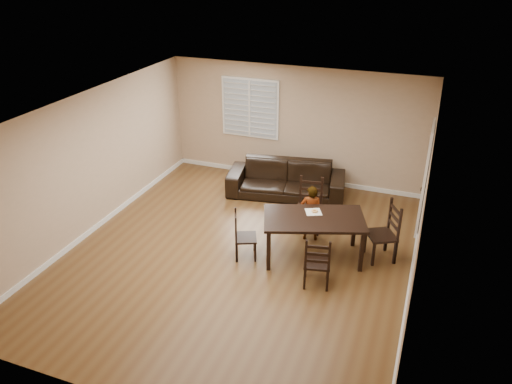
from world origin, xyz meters
TOP-DOWN VIEW (x-y plane):
  - ground at (0.00, 0.00)m, footprint 7.00×7.00m
  - room at (0.04, 0.18)m, footprint 6.04×7.04m
  - dining_table at (1.27, 0.39)m, footprint 1.96×1.49m
  - chair_near at (0.93, 1.44)m, footprint 0.53×0.51m
  - chair_far at (1.55, -0.47)m, footprint 0.50×0.47m
  - chair_left at (0.04, -0.04)m, footprint 0.51×0.52m
  - chair_right at (2.51, 0.85)m, footprint 0.64×0.65m
  - child at (1.06, 0.99)m, footprint 0.46×0.37m
  - napkin at (1.20, 0.58)m, footprint 0.36×0.36m
  - donut at (1.22, 0.58)m, footprint 0.11×0.11m
  - sofa at (0.07, 2.63)m, footprint 2.70×1.43m

SIDE VIEW (x-z plane):
  - ground at x=0.00m, z-range 0.00..0.00m
  - sofa at x=0.07m, z-range 0.00..0.75m
  - chair_left at x=0.04m, z-range -0.04..0.86m
  - chair_far at x=1.55m, z-range -0.04..0.89m
  - chair_near at x=0.93m, z-range -0.05..1.01m
  - chair_right at x=2.51m, z-range -0.05..1.04m
  - child at x=1.06m, z-range 0.00..1.11m
  - dining_table at x=1.27m, z-range 0.32..1.13m
  - napkin at x=1.20m, z-range 0.81..0.82m
  - donut at x=1.22m, z-range 0.82..0.86m
  - room at x=0.04m, z-range 0.45..3.17m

